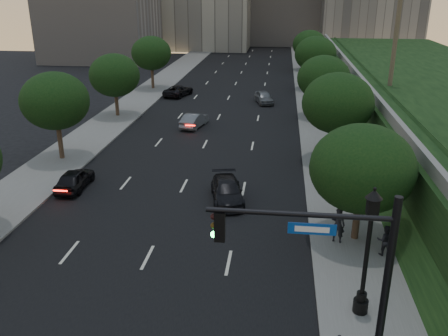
# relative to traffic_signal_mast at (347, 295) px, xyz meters

# --- Properties ---
(ground) EXTENTS (160.00, 160.00, 0.00)m
(ground) POSITION_rel_traffic_signal_mast_xyz_m (-8.41, 2.09, -3.67)
(ground) COLOR black
(ground) RESTS_ON ground
(road_surface) EXTENTS (16.00, 140.00, 0.02)m
(road_surface) POSITION_rel_traffic_signal_mast_xyz_m (-8.41, 32.09, -3.66)
(road_surface) COLOR black
(road_surface) RESTS_ON ground
(sidewalk_right) EXTENTS (4.50, 140.00, 0.15)m
(sidewalk_right) POSITION_rel_traffic_signal_mast_xyz_m (1.84, 32.09, -3.60)
(sidewalk_right) COLOR slate
(sidewalk_right) RESTS_ON ground
(sidewalk_left) EXTENTS (4.50, 140.00, 0.15)m
(sidewalk_left) POSITION_rel_traffic_signal_mast_xyz_m (-18.66, 32.09, -3.60)
(sidewalk_left) COLOR slate
(sidewalk_left) RESTS_ON ground
(parapet_wall) EXTENTS (0.35, 90.00, 0.70)m
(parapet_wall) POSITION_rel_traffic_signal_mast_xyz_m (5.09, 30.09, 0.68)
(parapet_wall) COLOR slate
(parapet_wall) RESTS_ON embankment
(office_block_filler) EXTENTS (18.00, 16.00, 14.00)m
(office_block_filler) POSITION_rel_traffic_signal_mast_xyz_m (-34.41, 72.09, 3.33)
(office_block_filler) COLOR #A49D97
(office_block_filler) RESTS_ON ground
(tree_right_a) EXTENTS (5.20, 5.20, 6.24)m
(tree_right_a) POSITION_rel_traffic_signal_mast_xyz_m (1.89, 10.09, 0.35)
(tree_right_a) COLOR #38281C
(tree_right_a) RESTS_ON ground
(tree_right_b) EXTENTS (5.20, 5.20, 6.74)m
(tree_right_b) POSITION_rel_traffic_signal_mast_xyz_m (1.89, 22.09, 0.84)
(tree_right_b) COLOR #38281C
(tree_right_b) RESTS_ON ground
(tree_right_c) EXTENTS (5.20, 5.20, 6.24)m
(tree_right_c) POSITION_rel_traffic_signal_mast_xyz_m (1.89, 35.09, 0.35)
(tree_right_c) COLOR #38281C
(tree_right_c) RESTS_ON ground
(tree_right_d) EXTENTS (5.20, 5.20, 6.74)m
(tree_right_d) POSITION_rel_traffic_signal_mast_xyz_m (1.89, 49.09, 0.84)
(tree_right_d) COLOR #38281C
(tree_right_d) RESTS_ON ground
(tree_right_e) EXTENTS (5.20, 5.20, 6.24)m
(tree_right_e) POSITION_rel_traffic_signal_mast_xyz_m (1.89, 64.09, 0.35)
(tree_right_e) COLOR #38281C
(tree_right_e) RESTS_ON ground
(tree_left_b) EXTENTS (5.00, 5.00, 6.71)m
(tree_left_b) POSITION_rel_traffic_signal_mast_xyz_m (-18.71, 20.09, 0.90)
(tree_left_b) COLOR #38281C
(tree_left_b) RESTS_ON ground
(tree_left_c) EXTENTS (5.00, 5.00, 6.34)m
(tree_left_c) POSITION_rel_traffic_signal_mast_xyz_m (-18.71, 33.09, 0.53)
(tree_left_c) COLOR #38281C
(tree_left_c) RESTS_ON ground
(tree_left_d) EXTENTS (5.00, 5.00, 6.71)m
(tree_left_d) POSITION_rel_traffic_signal_mast_xyz_m (-18.71, 47.09, 0.90)
(tree_left_d) COLOR #38281C
(tree_left_d) RESTS_ON ground
(traffic_signal_mast) EXTENTS (5.68, 0.56, 7.00)m
(traffic_signal_mast) POSITION_rel_traffic_signal_mast_xyz_m (0.00, 0.00, 0.00)
(traffic_signal_mast) COLOR black
(traffic_signal_mast) RESTS_ON ground
(street_lamp) EXTENTS (0.64, 0.64, 5.62)m
(street_lamp) POSITION_rel_traffic_signal_mast_xyz_m (1.28, 3.93, -1.04)
(street_lamp) COLOR black
(street_lamp) RESTS_ON ground
(sedan_near_left) EXTENTS (1.69, 3.98, 1.34)m
(sedan_near_left) POSITION_rel_traffic_signal_mast_xyz_m (-15.41, 14.86, -3.00)
(sedan_near_left) COLOR black
(sedan_near_left) RESTS_ON ground
(sedan_mid_left) EXTENTS (2.25, 4.30, 1.35)m
(sedan_mid_left) POSITION_rel_traffic_signal_mast_xyz_m (-10.23, 30.20, -3.00)
(sedan_mid_left) COLOR slate
(sedan_mid_left) RESTS_ON ground
(sedan_far_left) EXTENTS (3.37, 5.13, 1.31)m
(sedan_far_left) POSITION_rel_traffic_signal_mast_xyz_m (-14.56, 43.43, -3.02)
(sedan_far_left) COLOR black
(sedan_far_left) RESTS_ON ground
(sedan_near_right) EXTENTS (2.74, 4.78, 1.31)m
(sedan_near_right) POSITION_rel_traffic_signal_mast_xyz_m (-5.29, 14.15, -3.02)
(sedan_near_right) COLOR black
(sedan_near_right) RESTS_ON ground
(sedan_far_right) EXTENTS (2.62, 4.37, 1.39)m
(sedan_far_right) POSITION_rel_traffic_signal_mast_xyz_m (-4.13, 40.82, -2.98)
(sedan_far_right) COLOR slate
(sedan_far_right) RESTS_ON ground
(pedestrian_a) EXTENTS (0.79, 0.63, 1.91)m
(pedestrian_a) POSITION_rel_traffic_signal_mast_xyz_m (0.91, 9.56, -2.57)
(pedestrian_a) COLOR black
(pedestrian_a) RESTS_ON sidewalk_right
(pedestrian_b) EXTENTS (0.79, 0.63, 1.57)m
(pedestrian_b) POSITION_rel_traffic_signal_mast_xyz_m (3.05, 8.54, -2.74)
(pedestrian_b) COLOR black
(pedestrian_b) RESTS_ON sidewalk_right
(pedestrian_c) EXTENTS (0.93, 0.39, 1.58)m
(pedestrian_c) POSITION_rel_traffic_signal_mast_xyz_m (2.26, 18.07, -2.73)
(pedestrian_c) COLOR black
(pedestrian_c) RESTS_ON sidewalk_right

